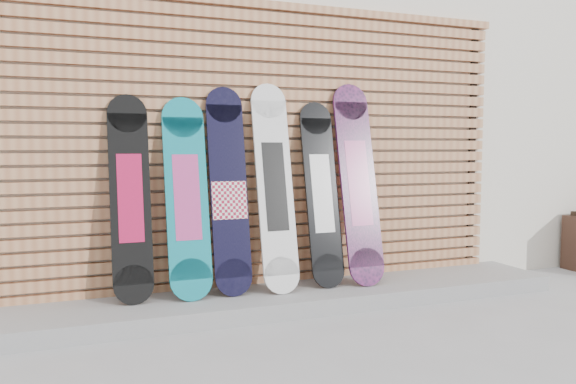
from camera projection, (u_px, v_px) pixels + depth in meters
name	position (u px, v px, depth m)	size (l,w,h in m)	color
ground	(330.00, 333.00, 3.58)	(80.00, 80.00, 0.00)	#939396
building	(246.00, 97.00, 6.87)	(12.00, 5.00, 3.60)	silver
concrete_step	(273.00, 299.00, 4.15)	(4.60, 0.70, 0.12)	gray
slat_wall	(260.00, 144.00, 4.33)	(4.26, 0.08, 2.29)	#AD6E48
snowboard_0	(130.00, 198.00, 3.86)	(0.27, 0.28, 1.44)	black
snowboard_1	(187.00, 197.00, 3.97)	(0.30, 0.33, 1.43)	#0E7988
snowboard_2	(229.00, 191.00, 4.08)	(0.27, 0.32, 1.51)	black
snowboard_3	(275.00, 186.00, 4.17)	(0.27, 0.38, 1.55)	silver
snowboard_4	(322.00, 193.00, 4.34)	(0.26, 0.34, 1.42)	black
snowboard_5	(358.00, 183.00, 4.41)	(0.30, 0.40, 1.58)	black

